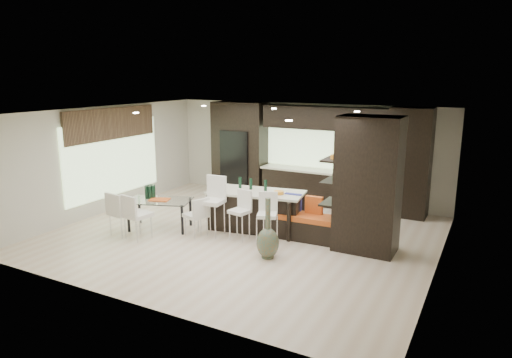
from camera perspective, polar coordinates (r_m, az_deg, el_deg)
The scene contains 22 objects.
ground at distance 10.16m, azimuth -1.60°, elevation -7.01°, with size 8.00×8.00×0.00m, color beige.
back_wall at distance 12.89m, azimuth 6.07°, elevation 3.41°, with size 8.00×0.02×2.70m, color beige.
left_wall at distance 12.23m, azimuth -18.19°, elevation 2.32°, with size 0.02×7.00×2.70m, color beige.
right_wall at distance 8.60m, azimuth 22.24°, elevation -2.28°, with size 0.02×7.00×2.70m, color beige.
ceiling at distance 9.58m, azimuth -1.70°, elevation 8.35°, with size 8.00×7.00×0.02m, color white.
window_left at distance 12.34m, azimuth -17.39°, elevation 2.47°, with size 0.04×3.20×1.90m, color #B2D199.
window_back at distance 12.61m, azimuth 8.56°, elevation 4.05°, with size 3.40×0.04×1.20m, color #B2D199.
stone_accent at distance 12.20m, azimuth -17.58°, elevation 6.62°, with size 0.08×3.00×0.80m, color brown.
ceiling_spots at distance 9.80m, azimuth -0.97°, elevation 8.34°, with size 4.00×3.00×0.02m, color white.
back_cabinetry at distance 12.41m, azimuth 7.64°, elevation 3.00°, with size 6.80×0.68×2.70m, color black.
refrigerator at distance 13.44m, azimuth -2.12°, elevation 2.13°, with size 0.90×0.68×1.90m, color black.
partition_column at distance 9.20m, azimuth 13.85°, elevation -0.73°, with size 1.20×0.80×2.70m, color black.
kitchen_island at distance 10.40m, azimuth 0.01°, elevation -3.94°, with size 2.15×0.92×0.89m, color black.
stool_left at distance 10.04m, azimuth -5.45°, elevation -4.13°, with size 0.47×0.47×1.06m, color white.
stool_mid at distance 9.77m, azimuth -2.06°, elevation -5.16°, with size 0.38×0.38×0.86m, color white.
stool_right at distance 9.47m, azimuth 1.40°, elevation -5.67°, with size 0.39×0.39×0.89m, color white.
bench at distance 9.92m, azimuth 5.91°, elevation -5.92°, with size 1.41×0.54×0.54m, color black.
floor_vase at distance 8.76m, azimuth 1.48°, elevation -6.18°, with size 0.44×0.44×1.19m, color #4C553D, non-canonical shape.
dining_table at distance 10.69m, azimuth -11.90°, elevation -4.35°, with size 1.41×0.79×0.68m, color white.
chair_near at distance 10.14m, azimuth -14.55°, elevation -4.73°, with size 0.50×0.50×0.92m, color white.
chair_far at distance 10.44m, azimuth -16.34°, elevation -4.37°, with size 0.49×0.49×0.91m, color white.
chair_end at distance 10.08m, azimuth -7.51°, elevation -4.85°, with size 0.44×0.44×0.81m, color white.
Camera 1 is at (4.73, -8.30, 3.46)m, focal length 32.00 mm.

